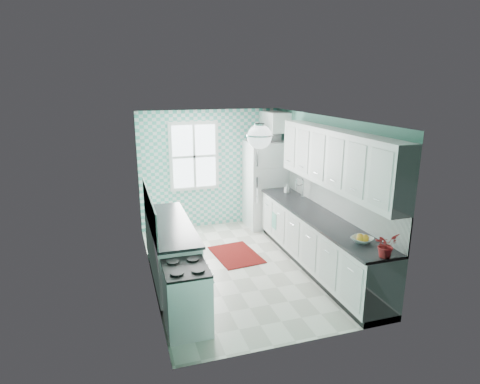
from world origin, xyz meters
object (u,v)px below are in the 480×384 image
object	(u,v)px
fridge	(265,184)
stove	(187,296)
fruit_bowl	(362,240)
potted_plant	(386,245)
sink	(295,200)
ceiling_light	(259,136)
microwave	(266,134)

from	to	relation	value
fridge	stove	xyz separation A→B (m)	(-2.31, -3.28, -0.49)
fruit_bowl	potted_plant	size ratio (longest dim) A/B	0.89
sink	potted_plant	size ratio (longest dim) A/B	1.70
fruit_bowl	potted_plant	bearing A→B (deg)	-90.00
ceiling_light	potted_plant	xyz separation A→B (m)	(1.20, -1.32, -1.23)
fridge	fruit_bowl	distance (m)	3.45
fridge	ceiling_light	bearing A→B (deg)	-115.80
ceiling_light	stove	size ratio (longest dim) A/B	0.42
potted_plant	microwave	world-z (taller)	microwave
ceiling_light	sink	world-z (taller)	ceiling_light
ceiling_light	fruit_bowl	world-z (taller)	ceiling_light
ceiling_light	microwave	distance (m)	2.86
fridge	potted_plant	xyz separation A→B (m)	(0.09, -3.94, 0.17)
ceiling_light	fridge	size ratio (longest dim) A/B	0.19
stove	potted_plant	size ratio (longest dim) A/B	2.66
ceiling_light	fridge	distance (m)	3.17
fruit_bowl	microwave	distance (m)	3.60
fridge	microwave	xyz separation A→B (m)	(0.00, 0.00, 1.08)
ceiling_light	sink	xyz separation A→B (m)	(1.20, 1.33, -1.39)
microwave	fruit_bowl	bearing A→B (deg)	88.25
sink	fruit_bowl	distance (m)	2.16
ceiling_light	sink	size ratio (longest dim) A/B	0.66
potted_plant	microwave	bearing A→B (deg)	91.31
fruit_bowl	microwave	size ratio (longest dim) A/B	0.51
ceiling_light	microwave	bearing A→B (deg)	67.03
fridge	microwave	bearing A→B (deg)	50.63
ceiling_light	stove	distance (m)	2.33
fridge	potted_plant	size ratio (longest dim) A/B	5.91
stove	sink	distance (m)	3.16
sink	microwave	world-z (taller)	microwave
ceiling_light	stove	world-z (taller)	ceiling_light
ceiling_light	potted_plant	distance (m)	2.17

